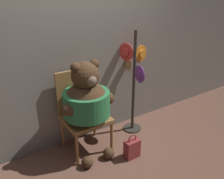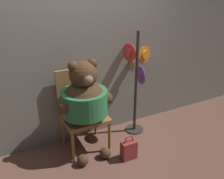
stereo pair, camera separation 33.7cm
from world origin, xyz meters
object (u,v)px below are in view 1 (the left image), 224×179
(chair, at_px, (82,109))
(teddy_bear, at_px, (87,101))
(hat_display_rack, at_px, (134,75))
(handbag_on_ground, at_px, (132,148))

(chair, distance_m, teddy_bear, 0.27)
(hat_display_rack, bearing_deg, chair, 179.16)
(chair, distance_m, handbag_on_ground, 0.85)
(chair, relative_size, hat_display_rack, 0.71)
(chair, height_order, hat_display_rack, hat_display_rack)
(teddy_bear, bearing_deg, chair, 83.92)
(chair, xyz_separation_m, teddy_bear, (-0.02, -0.19, 0.20))
(chair, bearing_deg, teddy_bear, -96.08)
(teddy_bear, distance_m, hat_display_rack, 0.91)
(teddy_bear, xyz_separation_m, handbag_on_ground, (0.43, -0.40, -0.65))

